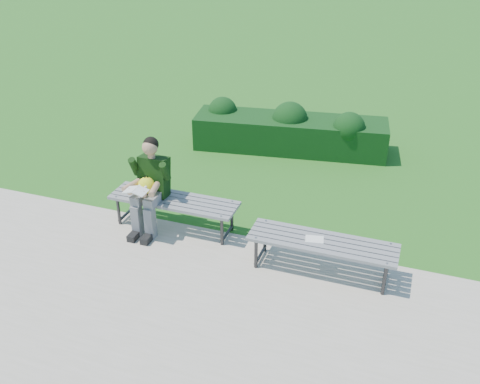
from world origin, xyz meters
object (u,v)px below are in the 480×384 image
at_px(bench_left, 174,202).
at_px(paper_sheet, 315,239).
at_px(seated_boy, 150,183).
at_px(hedge, 290,130).
at_px(bench_right, 322,245).

bearing_deg(bench_left, paper_sheet, -9.21).
bearing_deg(seated_boy, hedge, 71.66).
relative_size(bench_left, paper_sheet, 7.32).
bearing_deg(seated_boy, bench_left, 17.31).
height_order(bench_right, seated_boy, seated_boy).
relative_size(bench_left, seated_boy, 1.37).
relative_size(bench_right, seated_boy, 1.37).
bearing_deg(paper_sheet, bench_left, 170.79).
xyz_separation_m(seated_boy, paper_sheet, (2.34, -0.24, -0.24)).
distance_m(bench_left, seated_boy, 0.43).
bearing_deg(bench_right, hedge, 110.86).
bearing_deg(hedge, bench_left, -103.91).
relative_size(hedge, bench_right, 1.98).
height_order(seated_boy, paper_sheet, seated_boy).
height_order(hedge, paper_sheet, hedge).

